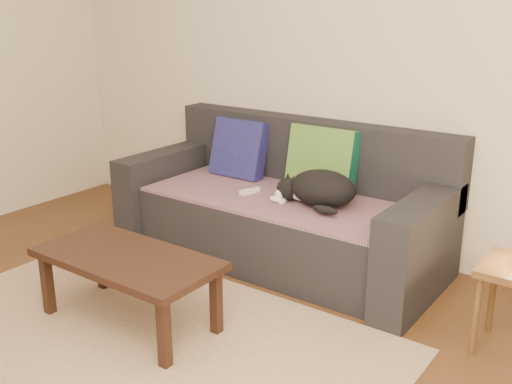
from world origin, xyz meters
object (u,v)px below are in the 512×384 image
sofa (283,212)px  coffee_table (127,264)px  wii_remote_a (250,191)px  wii_remote_b (286,198)px  cat (319,189)px

sofa → coffee_table: bearing=-97.5°
sofa → wii_remote_a: size_ratio=14.00×
wii_remote_a → wii_remote_b: (0.27, 0.01, 0.00)m
cat → wii_remote_a: size_ratio=3.75×
wii_remote_a → wii_remote_b: bearing=-74.3°
coffee_table → wii_remote_b: bearing=76.5°
cat → wii_remote_b: cat is taller
cat → sofa: bearing=-171.7°
wii_remote_b → coffee_table: bearing=153.1°
sofa → coffee_table: 1.21m
cat → wii_remote_a: bearing=-150.3°
sofa → coffee_table: (-0.16, -1.20, 0.03)m
coffee_table → cat: bearing=67.3°
sofa → cat: (0.31, -0.08, 0.24)m
wii_remote_a → wii_remote_b: 0.27m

